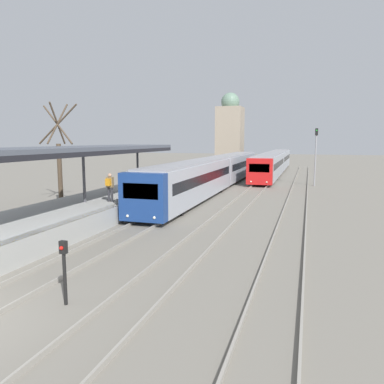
{
  "coord_description": "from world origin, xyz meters",
  "views": [
    {
      "loc": [
        8.41,
        -6.55,
        4.62
      ],
      "look_at": [
        1.92,
        14.23,
        1.58
      ],
      "focal_mm": 35.0,
      "sensor_mm": 36.0,
      "label": 1
    }
  ],
  "objects": [
    {
      "name": "train_near",
      "position": [
        0.0,
        28.37,
        1.67
      ],
      "size": [
        2.62,
        34.22,
        3.0
      ],
      "color": "navy",
      "rests_on": "ground_plane"
    },
    {
      "name": "train_far",
      "position": [
        3.84,
        46.31,
        1.65
      ],
      "size": [
        2.55,
        32.68,
        2.97
      ],
      "color": "red",
      "rests_on": "ground_plane"
    },
    {
      "name": "track_middle_line",
      "position": [
        3.84,
        0.0,
        0.07
      ],
      "size": [
        1.51,
        120.0,
        0.15
      ],
      "color": "gray",
      "rests_on": "ground_plane"
    },
    {
      "name": "bare_tree_background",
      "position": [
        -8.43,
        15.91,
        3.34
      ],
      "size": [
        3.27,
        2.03,
        7.17
      ],
      "color": "#4C3D2D",
      "rests_on": "ground_plane"
    },
    {
      "name": "signal_post_near",
      "position": [
        2.01,
        1.97,
        1.15
      ],
      "size": [
        0.2,
        0.21,
        1.85
      ],
      "color": "black",
      "rests_on": "ground_plane"
    },
    {
      "name": "distant_domed_building",
      "position": [
        -3.87,
        53.17,
        5.67
      ],
      "size": [
        4.0,
        4.0,
        12.05
      ],
      "color": "gray",
      "rests_on": "ground_plane"
    },
    {
      "name": "platform_canopy",
      "position": [
        -3.85,
        12.0,
        4.12
      ],
      "size": [
        4.0,
        17.72,
        3.21
      ],
      "color": "#4C515B",
      "rests_on": "station_platform"
    },
    {
      "name": "signal_mast_far",
      "position": [
        9.03,
        33.07,
        3.57
      ],
      "size": [
        0.28,
        0.29,
        5.77
      ],
      "color": "gray",
      "rests_on": "ground_plane"
    },
    {
      "name": "person_on_platform",
      "position": [
        -2.55,
        12.55,
        2.03
      ],
      "size": [
        0.4,
        0.4,
        1.66
      ],
      "color": "#2D2D33",
      "rests_on": "station_platform"
    },
    {
      "name": "track_right_line",
      "position": [
        7.69,
        0.0,
        0.07
      ],
      "size": [
        1.5,
        120.0,
        0.15
      ],
      "color": "gray",
      "rests_on": "ground_plane"
    }
  ]
}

